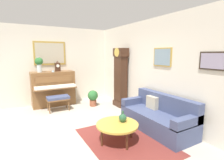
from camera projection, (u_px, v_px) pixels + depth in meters
ground_plane at (68, 131)px, 4.17m from camera, size 6.40×6.00×0.10m
wall_left at (47, 65)px, 6.18m from camera, size 0.13×4.90×2.80m
wall_back at (145, 68)px, 5.10m from camera, size 5.30×0.13×2.80m
area_rug at (124, 141)px, 3.60m from camera, size 2.10×1.50×0.01m
piano at (53, 88)px, 6.04m from camera, size 0.87×1.44×1.21m
piano_bench at (58, 98)px, 5.45m from camera, size 0.42×0.70×0.48m
grandfather_clock at (121, 79)px, 5.88m from camera, size 0.52×0.34×2.03m
couch at (158, 116)px, 4.15m from camera, size 1.90×0.80×0.84m
coffee_table at (117, 125)px, 3.52m from camera, size 0.88×0.88×0.40m
mantel_clock at (58, 66)px, 6.01m from camera, size 0.13×0.18×0.38m
flower_vase at (39, 63)px, 5.69m from camera, size 0.26×0.26×0.58m
teacup at (53, 71)px, 5.83m from camera, size 0.12×0.12×0.06m
green_jug at (123, 118)px, 3.60m from camera, size 0.17×0.17×0.24m
potted_plant at (93, 97)px, 5.97m from camera, size 0.36×0.36×0.56m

